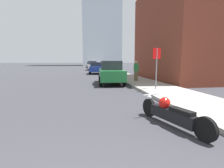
{
  "coord_description": "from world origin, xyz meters",
  "views": [
    {
      "loc": [
        0.28,
        -0.69,
        1.74
      ],
      "look_at": [
        1.41,
        6.09,
        0.85
      ],
      "focal_mm": 28.0,
      "sensor_mm": 36.0,
      "label": 1
    }
  ],
  "objects_px": {
    "parked_car_blue": "(96,68)",
    "parked_car_silver": "(90,65)",
    "parked_car_white": "(92,66)",
    "stop_sign": "(157,61)",
    "pedestrian": "(136,71)",
    "parked_car_green": "(111,72)",
    "motorcycle": "(171,113)"
  },
  "relations": [
    {
      "from": "parked_car_blue",
      "to": "pedestrian",
      "type": "xyz_separation_m",
      "value": [
        2.47,
        -10.63,
        0.15
      ]
    },
    {
      "from": "pedestrian",
      "to": "parked_car_blue",
      "type": "bearing_deg",
      "value": 103.1
    },
    {
      "from": "parked_car_white",
      "to": "parked_car_silver",
      "type": "height_order",
      "value": "parked_car_white"
    },
    {
      "from": "parked_car_green",
      "to": "stop_sign",
      "type": "height_order",
      "value": "stop_sign"
    },
    {
      "from": "stop_sign",
      "to": "parked_car_blue",
      "type": "bearing_deg",
      "value": 98.78
    },
    {
      "from": "parked_car_green",
      "to": "pedestrian",
      "type": "relative_size",
      "value": 2.74
    },
    {
      "from": "motorcycle",
      "to": "parked_car_blue",
      "type": "height_order",
      "value": "parked_car_blue"
    },
    {
      "from": "motorcycle",
      "to": "parked_car_silver",
      "type": "distance_m",
      "value": 43.74
    },
    {
      "from": "parked_car_green",
      "to": "parked_car_blue",
      "type": "height_order",
      "value": "parked_car_green"
    },
    {
      "from": "parked_car_blue",
      "to": "parked_car_white",
      "type": "bearing_deg",
      "value": 94.86
    },
    {
      "from": "parked_car_white",
      "to": "pedestrian",
      "type": "distance_m",
      "value": 21.33
    },
    {
      "from": "parked_car_blue",
      "to": "stop_sign",
      "type": "bearing_deg",
      "value": -76.33
    },
    {
      "from": "parked_car_silver",
      "to": "pedestrian",
      "type": "distance_m",
      "value": 34.19
    },
    {
      "from": "motorcycle",
      "to": "parked_car_green",
      "type": "relative_size",
      "value": 0.56
    },
    {
      "from": "pedestrian",
      "to": "parked_car_white",
      "type": "bearing_deg",
      "value": 96.64
    },
    {
      "from": "stop_sign",
      "to": "parked_car_green",
      "type": "bearing_deg",
      "value": 118.34
    },
    {
      "from": "parked_car_white",
      "to": "parked_car_blue",
      "type": "bearing_deg",
      "value": -88.37
    },
    {
      "from": "parked_car_green",
      "to": "stop_sign",
      "type": "bearing_deg",
      "value": -57.63
    },
    {
      "from": "parked_car_green",
      "to": "parked_car_white",
      "type": "distance_m",
      "value": 21.77
    },
    {
      "from": "motorcycle",
      "to": "parked_car_white",
      "type": "xyz_separation_m",
      "value": [
        -0.46,
        30.82,
        0.53
      ]
    },
    {
      "from": "parked_car_white",
      "to": "pedestrian",
      "type": "bearing_deg",
      "value": -81.7
    },
    {
      "from": "parked_car_white",
      "to": "stop_sign",
      "type": "xyz_separation_m",
      "value": [
        2.31,
        -25.56,
        0.85
      ]
    },
    {
      "from": "motorcycle",
      "to": "parked_car_silver",
      "type": "bearing_deg",
      "value": 75.19
    },
    {
      "from": "parked_car_blue",
      "to": "parked_car_white",
      "type": "height_order",
      "value": "parked_car_white"
    },
    {
      "from": "parked_car_green",
      "to": "pedestrian",
      "type": "xyz_separation_m",
      "value": [
        2.2,
        0.58,
        0.09
      ]
    },
    {
      "from": "parked_car_green",
      "to": "parked_car_blue",
      "type": "relative_size",
      "value": 0.97
    },
    {
      "from": "parked_car_silver",
      "to": "stop_sign",
      "type": "bearing_deg",
      "value": -88.1
    },
    {
      "from": "parked_car_blue",
      "to": "parked_car_white",
      "type": "distance_m",
      "value": 10.56
    },
    {
      "from": "stop_sign",
      "to": "pedestrian",
      "type": "distance_m",
      "value": 4.44
    },
    {
      "from": "motorcycle",
      "to": "parked_car_blue",
      "type": "xyz_separation_m",
      "value": [
        -0.47,
        20.26,
        0.46
      ]
    },
    {
      "from": "parked_car_blue",
      "to": "parked_car_silver",
      "type": "xyz_separation_m",
      "value": [
        0.04,
        23.47,
        -0.03
      ]
    },
    {
      "from": "parked_car_green",
      "to": "parked_car_white",
      "type": "xyz_separation_m",
      "value": [
        -0.27,
        21.77,
        0.0
      ]
    }
  ]
}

